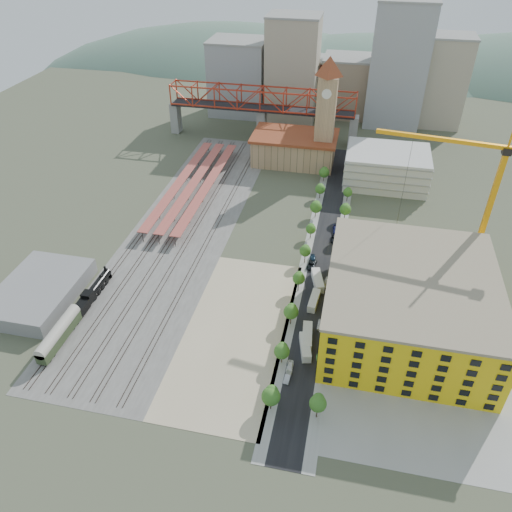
% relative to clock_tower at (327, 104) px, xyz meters
% --- Properties ---
extents(ground, '(400.00, 400.00, 0.00)m').
position_rel_clock_tower_xyz_m(ground, '(-8.00, -79.99, -28.70)').
color(ground, '#474C38').
rests_on(ground, ground).
extents(ballast_strip, '(36.00, 165.00, 0.06)m').
position_rel_clock_tower_xyz_m(ballast_strip, '(-44.00, -62.49, -28.67)').
color(ballast_strip, '#605E59').
rests_on(ballast_strip, ground).
extents(dirt_lot, '(28.00, 67.00, 0.06)m').
position_rel_clock_tower_xyz_m(dirt_lot, '(-12.00, -111.49, -28.67)').
color(dirt_lot, tan).
rests_on(dirt_lot, ground).
extents(street_asphalt, '(12.00, 170.00, 0.06)m').
position_rel_clock_tower_xyz_m(street_asphalt, '(8.00, -64.99, -28.67)').
color(street_asphalt, black).
rests_on(street_asphalt, ground).
extents(sidewalk_west, '(3.00, 170.00, 0.04)m').
position_rel_clock_tower_xyz_m(sidewalk_west, '(2.50, -64.99, -28.68)').
color(sidewalk_west, gray).
rests_on(sidewalk_west, ground).
extents(sidewalk_east, '(3.00, 170.00, 0.04)m').
position_rel_clock_tower_xyz_m(sidewalk_east, '(13.50, -64.99, -28.68)').
color(sidewalk_east, gray).
rests_on(sidewalk_east, ground).
extents(construction_pad, '(50.00, 90.00, 0.06)m').
position_rel_clock_tower_xyz_m(construction_pad, '(37.00, -99.99, -28.67)').
color(construction_pad, gray).
rests_on(construction_pad, ground).
extents(rail_tracks, '(26.56, 160.00, 0.18)m').
position_rel_clock_tower_xyz_m(rail_tracks, '(-45.80, -62.49, -28.55)').
color(rail_tracks, '#382B23').
rests_on(rail_tracks, ground).
extents(platform_canopies, '(16.00, 80.00, 4.12)m').
position_rel_clock_tower_xyz_m(platform_canopies, '(-49.00, -34.99, -24.70)').
color(platform_canopies, '#AF5143').
rests_on(platform_canopies, ground).
extents(station_hall, '(38.00, 24.00, 13.10)m').
position_rel_clock_tower_xyz_m(station_hall, '(-13.00, 2.01, -22.03)').
color(station_hall, tan).
rests_on(station_hall, ground).
extents(clock_tower, '(12.00, 12.00, 52.00)m').
position_rel_clock_tower_xyz_m(clock_tower, '(0.00, 0.00, 0.00)').
color(clock_tower, tan).
rests_on(clock_tower, ground).
extents(parking_garage, '(34.00, 26.00, 14.00)m').
position_rel_clock_tower_xyz_m(parking_garage, '(28.00, -9.99, -21.70)').
color(parking_garage, silver).
rests_on(parking_garage, ground).
extents(truss_bridge, '(94.00, 9.60, 25.60)m').
position_rel_clock_tower_xyz_m(truss_bridge, '(-33.00, 25.01, -9.83)').
color(truss_bridge, gray).
rests_on(truss_bridge, ground).
extents(construction_building, '(44.60, 50.60, 18.80)m').
position_rel_clock_tower_xyz_m(construction_building, '(34.00, -99.99, -19.29)').
color(construction_building, yellow).
rests_on(construction_building, ground).
extents(warehouse, '(22.00, 32.00, 5.00)m').
position_rel_clock_tower_xyz_m(warehouse, '(-74.00, -109.99, -26.20)').
color(warehouse, gray).
rests_on(warehouse, ground).
extents(street_trees, '(15.40, 124.40, 8.00)m').
position_rel_clock_tower_xyz_m(street_trees, '(8.00, -74.99, -28.70)').
color(street_trees, '#2F5A1B').
rests_on(street_trees, ground).
extents(skyline, '(133.00, 46.00, 60.00)m').
position_rel_clock_tower_xyz_m(skyline, '(-0.53, 62.32, -5.89)').
color(skyline, '#9EA0A3').
rests_on(skyline, ground).
extents(distant_hills, '(647.00, 264.00, 227.00)m').
position_rel_clock_tower_xyz_m(distant_hills, '(37.28, 180.01, -108.23)').
color(distant_hills, '#4C6B59').
rests_on(distant_hills, ground).
extents(locomotive, '(2.90, 22.35, 5.59)m').
position_rel_clock_tower_xyz_m(locomotive, '(-58.00, -106.00, -26.61)').
color(locomotive, black).
rests_on(locomotive, ground).
extents(coach, '(3.21, 18.62, 5.85)m').
position_rel_clock_tower_xyz_m(coach, '(-58.00, -125.63, -25.59)').
color(coach, '#27341C').
rests_on(coach, ground).
extents(tower_crane, '(48.01, 8.43, 51.52)m').
position_rel_clock_tower_xyz_m(tower_crane, '(51.87, -70.13, 3.09)').
color(tower_crane, '#FFA210').
rests_on(tower_crane, ground).
extents(site_trailer_a, '(4.50, 9.60, 2.54)m').
position_rel_clock_tower_xyz_m(site_trailer_a, '(8.00, -114.51, -27.42)').
color(site_trailer_a, silver).
rests_on(site_trailer_a, ground).
extents(site_trailer_b, '(3.51, 9.93, 2.66)m').
position_rel_clock_tower_xyz_m(site_trailer_b, '(8.00, -110.45, -27.37)').
color(site_trailer_b, silver).
rests_on(site_trailer_b, ground).
extents(site_trailer_c, '(3.05, 9.12, 2.45)m').
position_rel_clock_tower_xyz_m(site_trailer_c, '(8.00, -95.01, -27.47)').
color(site_trailer_c, silver).
rests_on(site_trailer_c, ground).
extents(site_trailer_d, '(5.21, 10.39, 2.75)m').
position_rel_clock_tower_xyz_m(site_trailer_d, '(8.00, -85.30, -27.32)').
color(site_trailer_d, silver).
rests_on(site_trailer_d, ground).
extents(car_0, '(1.71, 4.24, 1.44)m').
position_rel_clock_tower_xyz_m(car_0, '(5.00, -121.73, -27.97)').
color(car_0, white).
rests_on(car_0, ground).
extents(car_1, '(1.79, 4.18, 1.34)m').
position_rel_clock_tower_xyz_m(car_1, '(5.00, -125.28, -28.03)').
color(car_1, '#AFB0B4').
rests_on(car_1, ground).
extents(car_2, '(3.12, 5.81, 1.55)m').
position_rel_clock_tower_xyz_m(car_2, '(5.00, -76.79, -27.92)').
color(car_2, black).
rests_on(car_2, ground).
extents(car_3, '(2.67, 5.26, 1.46)m').
position_rel_clock_tower_xyz_m(car_3, '(5.00, -73.90, -27.97)').
color(car_3, '#1A334C').
rests_on(car_3, ground).
extents(car_4, '(1.78, 4.24, 1.43)m').
position_rel_clock_tower_xyz_m(car_4, '(11.00, -104.47, -27.98)').
color(car_4, white).
rests_on(car_4, ground).
extents(car_5, '(2.33, 4.89, 1.55)m').
position_rel_clock_tower_xyz_m(car_5, '(11.00, -84.81, -27.92)').
color(car_5, '#A4A3A8').
rests_on(car_5, ground).
extents(car_6, '(2.23, 4.82, 1.34)m').
position_rel_clock_tower_xyz_m(car_6, '(11.00, -59.54, -28.03)').
color(car_6, black).
rests_on(car_6, ground).
extents(car_7, '(2.75, 5.30, 1.47)m').
position_rel_clock_tower_xyz_m(car_7, '(11.00, -53.55, -27.96)').
color(car_7, navy).
rests_on(car_7, ground).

